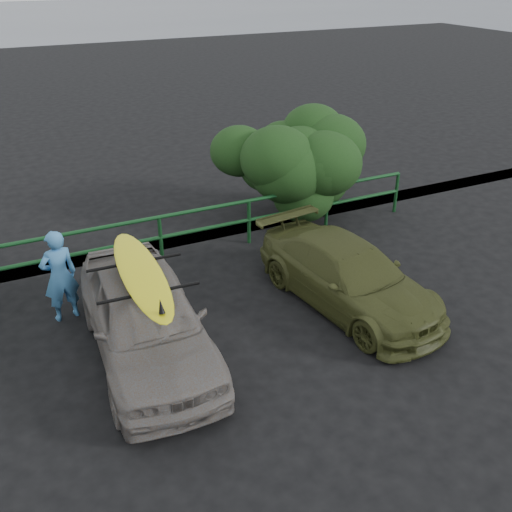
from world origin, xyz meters
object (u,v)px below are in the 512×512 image
(sedan, at_px, (146,318))
(olive_vehicle, at_px, (348,276))
(man, at_px, (60,276))
(surfboard, at_px, (141,273))
(guardrail, at_px, (112,248))

(sedan, xyz_separation_m, olive_vehicle, (3.69, -0.07, -0.13))
(man, bearing_deg, olive_vehicle, 149.41)
(olive_vehicle, height_order, man, man)
(olive_vehicle, height_order, surfboard, surfboard)
(sedan, xyz_separation_m, surfboard, (-0.00, 0.00, 0.80))
(olive_vehicle, distance_m, man, 5.02)
(guardrail, distance_m, olive_vehicle, 4.66)
(man, bearing_deg, sedan, 110.84)
(olive_vehicle, bearing_deg, surfboard, 171.14)
(guardrail, xyz_separation_m, surfboard, (-0.15, -2.96, 0.98))
(man, height_order, surfboard, man)
(guardrail, bearing_deg, surfboard, -92.86)
(guardrail, height_order, man, man)
(sedan, height_order, man, man)
(olive_vehicle, bearing_deg, guardrail, 131.67)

